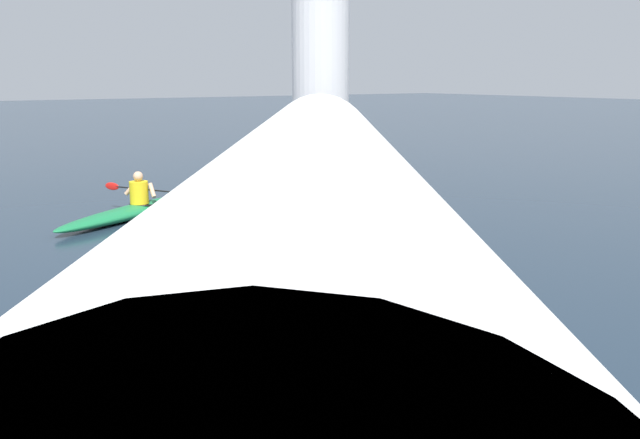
% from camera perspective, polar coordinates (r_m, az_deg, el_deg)
% --- Properties ---
extents(ground_plane, '(160.00, 160.00, 0.00)m').
position_cam_1_polar(ground_plane, '(12.80, -7.71, -1.09)').
color(ground_plane, '#1E2D3D').
extents(kayak, '(4.47, 2.92, 0.28)m').
position_cam_1_polar(kayak, '(14.67, -15.32, 0.86)').
color(kayak, '#19723F').
rests_on(kayak, ground).
extents(kayaker, '(1.17, 2.04, 0.70)m').
position_cam_1_polar(kayaker, '(14.58, -15.47, 2.45)').
color(kayaker, yellow).
rests_on(kayaker, kayak).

